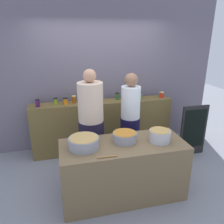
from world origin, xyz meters
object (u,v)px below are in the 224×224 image
(preserve_jar_1, at_px, (56,101))
(preserve_jar_8, at_px, (140,95))
(preserve_jar_5, at_px, (87,100))
(preserve_jar_7, at_px, (126,97))
(cooking_pot_center, at_px, (125,137))
(preserve_jar_2, at_px, (66,101))
(preserve_jar_6, at_px, (117,96))
(cook_in_cap, at_px, (130,125))
(cooking_pot_left, at_px, (84,143))
(cook_with_tongs, at_px, (91,131))
(wooden_spoon, at_px, (107,157))
(preserve_jar_3, at_px, (74,99))
(chalkboard_sign, at_px, (193,130))
(cooking_pot_right, at_px, (160,136))
(preserve_jar_4, at_px, (81,99))
(preserve_jar_9, at_px, (162,95))

(preserve_jar_1, xyz_separation_m, preserve_jar_8, (1.60, -0.03, 0.01))
(preserve_jar_5, bearing_deg, preserve_jar_7, 2.88)
(cooking_pot_center, bearing_deg, preserve_jar_1, 123.85)
(preserve_jar_2, distance_m, preserve_jar_6, 1.00)
(preserve_jar_8, height_order, cook_in_cap, cook_in_cap)
(cooking_pot_left, relative_size, cook_with_tongs, 0.23)
(preserve_jar_6, bearing_deg, wooden_spoon, -108.74)
(preserve_jar_5, bearing_deg, cook_with_tongs, -93.01)
(preserve_jar_3, xyz_separation_m, cooking_pot_center, (0.57, -1.37, -0.19))
(cook_in_cap, distance_m, chalkboard_sign, 1.29)
(preserve_jar_6, relative_size, cook_with_tongs, 0.08)
(cooking_pot_left, height_order, cooking_pot_right, cooking_pot_right)
(preserve_jar_7, height_order, cooking_pot_center, preserve_jar_7)
(cook_in_cap, bearing_deg, chalkboard_sign, 0.35)
(preserve_jar_3, relative_size, cook_with_tongs, 0.08)
(preserve_jar_3, distance_m, cook_with_tongs, 0.93)
(preserve_jar_7, bearing_deg, cooking_pot_left, -125.76)
(preserve_jar_3, relative_size, preserve_jar_8, 0.94)
(preserve_jar_6, bearing_deg, preserve_jar_4, -179.66)
(chalkboard_sign, bearing_deg, cooking_pot_center, -155.57)
(preserve_jar_9, distance_m, cooking_pot_right, 1.61)
(cooking_pot_right, bearing_deg, preserve_jar_9, 63.75)
(preserve_jar_3, height_order, chalkboard_sign, preserve_jar_3)
(preserve_jar_1, height_order, preserve_jar_8, preserve_jar_8)
(preserve_jar_6, distance_m, preserve_jar_9, 0.91)
(preserve_jar_1, relative_size, preserve_jar_4, 1.08)
(preserve_jar_2, relative_size, preserve_jar_8, 0.83)
(preserve_jar_1, height_order, preserve_jar_3, preserve_jar_3)
(preserve_jar_7, bearing_deg, preserve_jar_5, -177.12)
(preserve_jar_1, bearing_deg, cook_with_tongs, -58.39)
(preserve_jar_1, xyz_separation_m, cook_with_tongs, (0.52, -0.84, -0.28))
(preserve_jar_3, height_order, preserve_jar_6, preserve_jar_3)
(preserve_jar_2, height_order, preserve_jar_9, preserve_jar_2)
(preserve_jar_8, xyz_separation_m, cooking_pot_center, (-0.70, -1.32, -0.19))
(cooking_pot_left, height_order, cooking_pot_center, cooking_pot_left)
(cooking_pot_left, xyz_separation_m, cook_in_cap, (0.88, 0.76, -0.15))
(preserve_jar_5, distance_m, cooking_pot_center, 1.32)
(wooden_spoon, distance_m, cook_in_cap, 1.25)
(cooking_pot_right, bearing_deg, preserve_jar_3, 125.12)
(preserve_jar_3, height_order, preserve_jar_8, preserve_jar_8)
(preserve_jar_4, distance_m, wooden_spoon, 1.76)
(preserve_jar_3, height_order, preserve_jar_9, preserve_jar_3)
(preserve_jar_1, height_order, cook_in_cap, cook_in_cap)
(preserve_jar_7, bearing_deg, preserve_jar_6, 146.88)
(preserve_jar_2, bearing_deg, preserve_jar_9, 0.40)
(preserve_jar_7, relative_size, chalkboard_sign, 0.13)
(preserve_jar_2, height_order, chalkboard_sign, preserve_jar_2)
(preserve_jar_2, xyz_separation_m, wooden_spoon, (0.40, -1.67, -0.24))
(preserve_jar_2, height_order, preserve_jar_7, preserve_jar_7)
(preserve_jar_3, bearing_deg, preserve_jar_1, -176.11)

